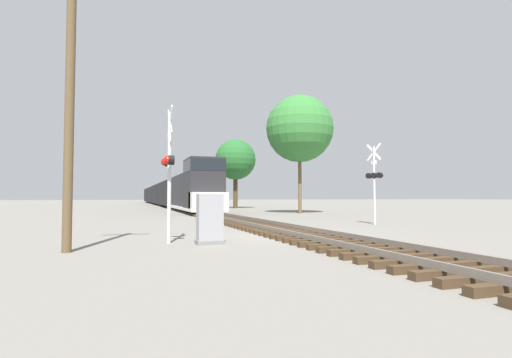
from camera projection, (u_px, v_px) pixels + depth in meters
name	position (u px, v px, depth m)	size (l,w,h in m)	color
ground_plane	(294.00, 236.00, 15.02)	(400.00, 400.00, 0.00)	slate
rail_track_bed	(294.00, 232.00, 15.03)	(2.60, 160.00, 0.31)	#42301E
freight_train	(162.00, 194.00, 71.20)	(2.86, 89.20, 4.62)	#232326
crossing_signal_near	(169.00, 165.00, 12.67)	(0.35, 1.01, 4.33)	silver
crossing_signal_far	(375.00, 178.00, 21.23)	(0.57, 1.01, 4.31)	silver
relay_cabinet	(210.00, 219.00, 12.43)	(0.84, 0.63, 1.55)	slate
utility_pole	(70.00, 102.00, 10.65)	(1.80, 0.25, 7.66)	brown
tree_far_right	(300.00, 129.00, 35.87)	(6.03, 6.03, 10.62)	brown
tree_mid_background	(235.00, 160.00, 52.42)	(5.31, 5.31, 9.03)	#473521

